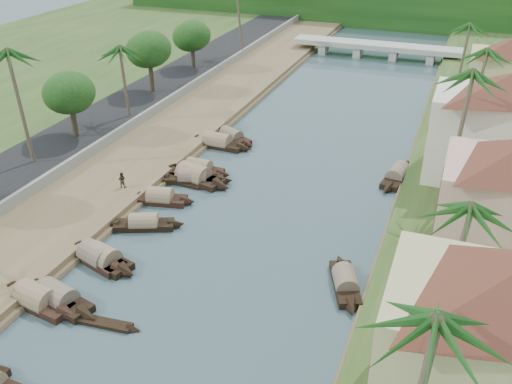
% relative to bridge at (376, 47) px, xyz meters
% --- Properties ---
extents(ground, '(220.00, 220.00, 0.00)m').
position_rel_bridge_xyz_m(ground, '(-0.00, -72.00, -1.72)').
color(ground, '#3B5259').
rests_on(ground, ground).
extents(left_bank, '(10.00, 180.00, 0.80)m').
position_rel_bridge_xyz_m(left_bank, '(-16.00, -52.00, -1.32)').
color(left_bank, brown).
rests_on(left_bank, ground).
extents(right_bank, '(16.00, 180.00, 1.20)m').
position_rel_bridge_xyz_m(right_bank, '(19.00, -52.00, -1.12)').
color(right_bank, '#29451B').
rests_on(right_bank, ground).
extents(road, '(8.00, 180.00, 1.40)m').
position_rel_bridge_xyz_m(road, '(-24.50, -52.00, -1.02)').
color(road, black).
rests_on(road, ground).
extents(retaining_wall, '(0.40, 180.00, 1.10)m').
position_rel_bridge_xyz_m(retaining_wall, '(-20.20, -52.00, -0.37)').
color(retaining_wall, slate).
rests_on(retaining_wall, left_bank).
extents(treeline, '(120.00, 14.00, 8.00)m').
position_rel_bridge_xyz_m(treeline, '(-0.00, 28.00, 2.28)').
color(treeline, '#12390F').
rests_on(treeline, ground).
extents(bridge, '(28.00, 4.00, 2.40)m').
position_rel_bridge_xyz_m(bridge, '(0.00, 0.00, 0.00)').
color(bridge, '#AFAEA4').
rests_on(bridge, ground).
extents(building_far, '(15.59, 15.59, 10.20)m').
position_rel_bridge_xyz_m(building_far, '(18.99, -44.00, 4.66)').
color(building_far, white).
rests_on(building_far, right_bank).
extents(building_distant, '(12.62, 12.62, 9.20)m').
position_rel_bridge_xyz_m(building_distant, '(19.99, -24.00, 4.16)').
color(building_distant, tan).
rests_on(building_distant, right_bank).
extents(sampan_3, '(8.13, 3.59, 2.16)m').
position_rel_bridge_xyz_m(sampan_3, '(-8.99, -72.59, -1.31)').
color(sampan_3, black).
rests_on(sampan_3, ground).
extents(sampan_4, '(8.11, 2.94, 2.25)m').
position_rel_bridge_xyz_m(sampan_4, '(-10.23, -73.25, -1.31)').
color(sampan_4, black).
rests_on(sampan_4, ground).
extents(sampan_5, '(7.20, 3.53, 2.24)m').
position_rel_bridge_xyz_m(sampan_5, '(-8.72, -67.52, -1.31)').
color(sampan_5, black).
rests_on(sampan_5, ground).
extents(sampan_6, '(7.46, 3.85, 2.19)m').
position_rel_bridge_xyz_m(sampan_6, '(-9.34, -67.47, -1.31)').
color(sampan_6, black).
rests_on(sampan_6, ground).
extents(sampan_7, '(6.96, 3.97, 1.90)m').
position_rel_bridge_xyz_m(sampan_7, '(-8.45, -61.91, -1.32)').
color(sampan_7, black).
rests_on(sampan_7, ground).
extents(sampan_8, '(6.85, 2.91, 2.09)m').
position_rel_bridge_xyz_m(sampan_8, '(-9.35, -57.48, -1.31)').
color(sampan_8, black).
rests_on(sampan_8, ground).
extents(sampan_9, '(8.06, 3.69, 2.04)m').
position_rel_bridge_xyz_m(sampan_9, '(-8.35, -52.80, -1.31)').
color(sampan_9, black).
rests_on(sampan_9, ground).
extents(sampan_10, '(7.23, 1.97, 2.01)m').
position_rel_bridge_xyz_m(sampan_10, '(-8.79, -50.58, -1.31)').
color(sampan_10, black).
rests_on(sampan_10, ground).
extents(sampan_11, '(9.11, 4.02, 2.51)m').
position_rel_bridge_xyz_m(sampan_11, '(-8.47, -52.39, -1.30)').
color(sampan_11, black).
rests_on(sampan_11, ground).
extents(sampan_12, '(7.37, 4.68, 1.86)m').
position_rel_bridge_xyz_m(sampan_12, '(-9.00, -41.62, -1.32)').
color(sampan_12, black).
rests_on(sampan_12, ground).
extents(sampan_13, '(8.46, 2.25, 2.29)m').
position_rel_bridge_xyz_m(sampan_13, '(-9.70, -43.95, -1.30)').
color(sampan_13, black).
rests_on(sampan_13, ground).
extents(sampan_15, '(3.99, 7.16, 1.95)m').
position_rel_bridge_xyz_m(sampan_15, '(9.20, -63.88, -1.31)').
color(sampan_15, black).
rests_on(sampan_15, ground).
extents(sampan_16, '(2.79, 8.43, 2.05)m').
position_rel_bridge_xyz_m(sampan_16, '(10.16, -45.02, -1.31)').
color(sampan_16, black).
rests_on(sampan_16, ground).
extents(canoe_1, '(5.34, 1.30, 0.85)m').
position_rel_bridge_xyz_m(canoe_1, '(-4.69, -73.41, -1.62)').
color(canoe_1, black).
rests_on(canoe_1, ground).
extents(canoe_2, '(4.80, 1.06, 0.69)m').
position_rel_bridge_xyz_m(canoe_2, '(-8.83, -53.69, -1.62)').
color(canoe_2, black).
rests_on(canoe_2, ground).
extents(palm_0, '(3.20, 3.20, 12.36)m').
position_rel_bridge_xyz_m(palm_0, '(15.00, -80.18, 10.01)').
color(palm_0, brown).
rests_on(palm_0, ground).
extents(palm_1, '(3.20, 3.20, 9.82)m').
position_rel_bridge_xyz_m(palm_1, '(16.00, -66.51, 7.56)').
color(palm_1, brown).
rests_on(palm_1, ground).
extents(palm_2, '(3.20, 3.20, 13.13)m').
position_rel_bridge_xyz_m(palm_2, '(15.00, -50.68, 10.76)').
color(palm_2, brown).
rests_on(palm_2, ground).
extents(palm_3, '(3.20, 3.20, 10.87)m').
position_rel_bridge_xyz_m(palm_3, '(16.00, -33.44, 8.59)').
color(palm_3, brown).
rests_on(palm_3, ground).
extents(palm_5, '(3.20, 3.20, 12.49)m').
position_rel_bridge_xyz_m(palm_5, '(-24.00, -56.75, 10.35)').
color(palm_5, brown).
rests_on(palm_5, ground).
extents(palm_6, '(3.20, 3.20, 9.65)m').
position_rel_bridge_xyz_m(palm_6, '(-22.00, -42.25, 7.60)').
color(palm_6, brown).
rests_on(palm_6, ground).
extents(palm_7, '(3.20, 3.20, 10.32)m').
position_rel_bridge_xyz_m(palm_7, '(14.00, -18.16, 8.05)').
color(palm_7, brown).
rests_on(palm_7, ground).
extents(tree_3, '(5.25, 5.25, 7.05)m').
position_rel_bridge_xyz_m(tree_3, '(-24.00, -49.72, 4.50)').
color(tree_3, '#4C3E2B').
rests_on(tree_3, ground).
extents(tree_4, '(5.50, 5.50, 7.83)m').
position_rel_bridge_xyz_m(tree_4, '(-24.00, -33.06, 5.17)').
color(tree_4, '#4C3E2B').
rests_on(tree_4, ground).
extents(tree_5, '(5.21, 5.21, 6.81)m').
position_rel_bridge_xyz_m(tree_5, '(-24.00, -20.71, 4.28)').
color(tree_5, '#4C3E2B').
rests_on(tree_5, ground).
extents(person_far, '(0.85, 0.73, 1.52)m').
position_rel_bridge_xyz_m(person_far, '(-13.33, -57.40, -0.16)').
color(person_far, '#312C22').
rests_on(person_far, left_bank).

